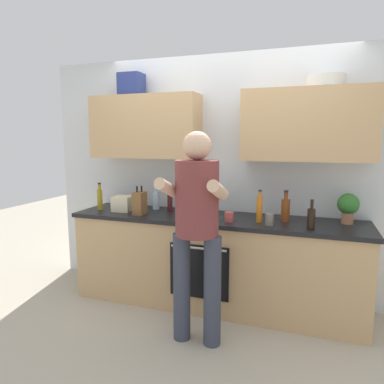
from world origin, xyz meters
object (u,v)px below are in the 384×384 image
Objects in this scene: bottle_juice at (259,209)px; bottle_vinegar at (285,209)px; bottle_soda at (215,201)px; potted_herb at (348,206)px; bottle_water at (156,200)px; bottle_soy at (311,218)px; person_standing at (197,221)px; grocery_bag_rice at (123,203)px; mixing_bowl at (191,210)px; cup_stoneware at (269,220)px; bottle_oil at (100,198)px; knife_block at (140,203)px; cup_ceramic at (229,217)px; bottle_wine at (170,202)px.

bottle_vinegar is (0.22, 0.11, -0.01)m from bottle_juice.
bottle_soda reaches higher than potted_herb.
bottle_water is (-0.69, 0.14, -0.05)m from bottle_soda.
bottle_juice is at bearing -165.08° from potted_herb.
bottle_soy is (0.45, -0.13, -0.03)m from bottle_juice.
bottle_water reaches higher than bottle_soy.
bottle_soda is (-0.05, 0.70, 0.04)m from person_standing.
person_standing reaches higher than grocery_bag_rice.
person_standing is 1.12m from bottle_water.
bottle_soda is 1.60× the size of mixing_bowl.
person_standing reaches higher than cup_stoneware.
knife_block is (0.52, -0.09, -0.01)m from bottle_oil.
grocery_bag_rice reaches higher than cup_ceramic.
bottle_soy is (2.14, -0.14, -0.02)m from bottle_oil.
potted_herb is at bearing 5.05° from bottle_soda.
potted_herb is at bearing 47.17° from bottle_soy.
bottle_water is 1.04× the size of bottle_soy.
bottle_juice is 1.31× the size of mixing_bowl.
bottle_juice is at bearing -0.37° from bottle_oil.
bottle_oil is at bearing 176.26° from bottle_soy.
bottle_juice is at bearing 56.82° from person_standing.
mixing_bowl is (-0.30, 0.75, -0.08)m from person_standing.
bottle_soy is at bearing -5.83° from cup_stoneware.
cup_stoneware is at bearing -14.68° from bottle_water.
bottle_vinegar reaches higher than potted_herb.
bottle_vinegar is 1.00× the size of knife_block.
cup_ceramic is (-0.71, 0.05, -0.05)m from bottle_soy.
cup_stoneware reaches higher than cup_ceramic.
cup_stoneware is at bearing -18.91° from bottle_soda.
bottle_vinegar is 1.65m from grocery_bag_rice.
bottle_vinegar is at bearing 2.24° from grocery_bag_rice.
grocery_bag_rice is at bearing 178.24° from bottle_juice.
potted_herb is (1.15, 0.81, 0.05)m from person_standing.
bottle_oil is 1.25m from bottle_soda.
bottle_wine is at bearing 173.19° from mixing_bowl.
bottle_soda is 0.46m from bottle_juice.
bottle_juice is 0.47m from bottle_soy.
bottle_soy is 0.45m from potted_herb.
bottle_water is 1.06× the size of bottle_wine.
person_standing is 1.22m from grocery_bag_rice.
person_standing is 7.57× the size of mixing_bowl.
cup_ceramic is at bearing -5.97° from grocery_bag_rice.
potted_herb is at bearing 24.37° from cup_stoneware.
person_standing reaches higher than bottle_soda.
person_standing is at bearing -123.18° from bottle_juice.
cup_ceramic is at bearing -163.31° from bottle_juice.
bottle_soda is 1.43× the size of bottle_wine.
grocery_bag_rice is at bearing 174.03° from cup_ceramic.
bottle_soy is 0.35m from cup_stoneware.
bottle_juice is 3.29× the size of cup_ceramic.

